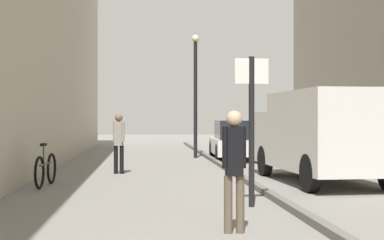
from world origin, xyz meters
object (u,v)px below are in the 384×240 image
object	(u,v)px
pedestrian_main_foreground	(234,162)
pedestrian_mid_block	(119,139)
lamp_post	(195,88)
parked_car	(237,140)
bicycle_leaning	(46,170)
delivery_van	(321,134)
street_sign_post	(252,118)

from	to	relation	value
pedestrian_main_foreground	pedestrian_mid_block	size ratio (longest dim) A/B	0.99
lamp_post	pedestrian_main_foreground	bearing A→B (deg)	-93.03
parked_car	pedestrian_main_foreground	bearing A→B (deg)	-97.08
lamp_post	bicycle_leaning	size ratio (longest dim) A/B	2.69
delivery_van	lamp_post	bearing A→B (deg)	100.70
pedestrian_mid_block	lamp_post	bearing A→B (deg)	79.61
pedestrian_mid_block	parked_car	size ratio (longest dim) A/B	0.39
pedestrian_main_foreground	pedestrian_mid_block	xyz separation A→B (m)	(-1.90, 8.48, 0.01)
pedestrian_main_foreground	parked_car	bearing A→B (deg)	77.28
pedestrian_mid_block	parked_car	bearing A→B (deg)	64.52
pedestrian_main_foreground	pedestrian_mid_block	bearing A→B (deg)	99.24
parked_car	lamp_post	size ratio (longest dim) A/B	0.90
pedestrian_mid_block	bicycle_leaning	size ratio (longest dim) A/B	0.94
delivery_van	parked_car	bearing A→B (deg)	91.97
pedestrian_main_foreground	lamp_post	size ratio (longest dim) A/B	0.34
parked_car	street_sign_post	xyz separation A→B (m)	(-1.60, -11.43, 0.83)
delivery_van	bicycle_leaning	distance (m)	6.44
pedestrian_mid_block	parked_car	xyz separation A→B (m)	(4.15, 5.21, -0.24)
pedestrian_mid_block	street_sign_post	bearing A→B (deg)	-54.60
pedestrian_main_foreground	pedestrian_mid_block	world-z (taller)	pedestrian_mid_block
pedestrian_main_foreground	street_sign_post	distance (m)	2.43
lamp_post	bicycle_leaning	world-z (taller)	lamp_post
pedestrian_main_foreground	street_sign_post	world-z (taller)	street_sign_post
parked_car	lamp_post	xyz separation A→B (m)	(-1.48, 0.95, 2.01)
delivery_van	lamp_post	xyz separation A→B (m)	(-2.21, 8.84, 1.55)
delivery_van	pedestrian_main_foreground	bearing A→B (deg)	-120.53
pedestrian_mid_block	street_sign_post	world-z (taller)	street_sign_post
parked_car	delivery_van	bearing A→B (deg)	-82.44
lamp_post	bicycle_leaning	distance (m)	10.26
parked_car	bicycle_leaning	world-z (taller)	parked_car
pedestrian_main_foreground	pedestrian_mid_block	distance (m)	8.69
lamp_post	delivery_van	bearing A→B (deg)	-75.97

